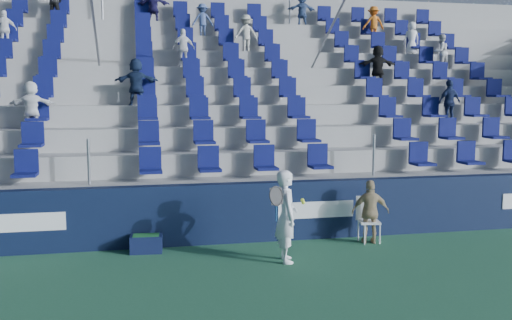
% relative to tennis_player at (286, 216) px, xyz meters
% --- Properties ---
extents(ground, '(70.00, 70.00, 0.00)m').
position_rel_tennis_player_xyz_m(ground, '(-0.50, -1.62, -0.83)').
color(ground, '#296141').
rests_on(ground, ground).
extents(sponsor_wall, '(24.00, 0.32, 1.20)m').
position_rel_tennis_player_xyz_m(sponsor_wall, '(-0.50, 1.53, -0.23)').
color(sponsor_wall, black).
rests_on(sponsor_wall, ground).
extents(grandstand, '(24.00, 8.17, 6.63)m').
position_rel_tennis_player_xyz_m(grandstand, '(-0.51, 6.62, 1.31)').
color(grandstand, '#989893').
rests_on(grandstand, ground).
extents(tennis_player, '(0.69, 0.65, 1.65)m').
position_rel_tennis_player_xyz_m(tennis_player, '(0.00, 0.00, 0.00)').
color(tennis_player, white).
rests_on(tennis_player, ground).
extents(line_judge_chair, '(0.47, 0.48, 0.92)m').
position_rel_tennis_player_xyz_m(line_judge_chair, '(1.97, 1.03, -0.30)').
color(line_judge_chair, white).
rests_on(line_judge_chair, ground).
extents(line_judge, '(0.80, 0.47, 1.27)m').
position_rel_tennis_player_xyz_m(line_judge, '(1.97, 0.88, -0.19)').
color(line_judge, tan).
rests_on(line_judge, ground).
extents(ball_bin, '(0.62, 0.43, 0.33)m').
position_rel_tennis_player_xyz_m(ball_bin, '(-2.44, 1.13, -0.64)').
color(ball_bin, '#0F1739').
rests_on(ball_bin, ground).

